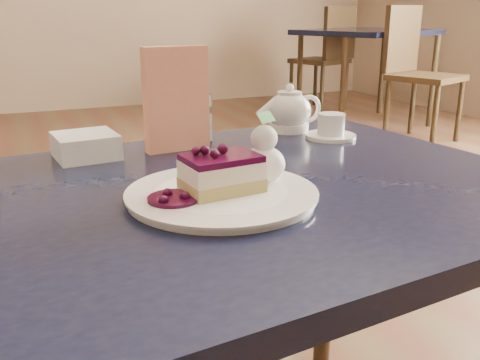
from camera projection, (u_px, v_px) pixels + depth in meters
name	position (u px, v px, depth m)	size (l,w,h in m)	color
main_table	(209.00, 233.00, 0.87)	(1.20, 0.87, 0.71)	black
dessert_plate	(222.00, 195.00, 0.81)	(0.28, 0.28, 0.01)	white
cheesecake_slice	(222.00, 173.00, 0.80)	(0.12, 0.09, 0.06)	#E7D282
whipped_cream	(264.00, 164.00, 0.85)	(0.07, 0.07, 0.06)	white
berry_sauce	(174.00, 199.00, 0.77)	(0.08, 0.08, 0.01)	#45092E
tea_set	(297.00, 115.00, 1.24)	(0.21, 0.21, 0.10)	white
menu_card	(176.00, 99.00, 1.07)	(0.13, 0.03, 0.21)	#FFD7AC
sugar_shaker	(200.00, 118.00, 1.15)	(0.06, 0.06, 0.10)	white
napkin_stack	(86.00, 146.00, 1.03)	(0.11, 0.11, 0.05)	white
bg_table_far_right	(362.00, 115.00, 4.87)	(1.34, 2.01, 1.33)	black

